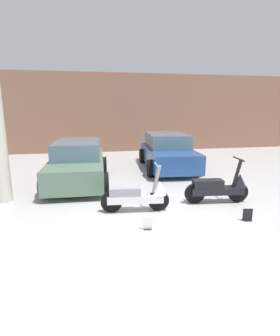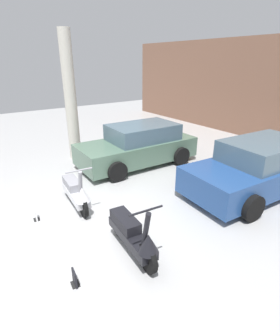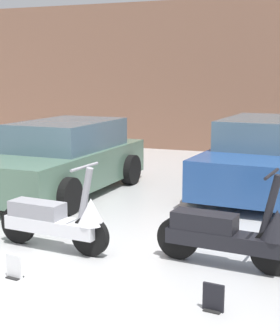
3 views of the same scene
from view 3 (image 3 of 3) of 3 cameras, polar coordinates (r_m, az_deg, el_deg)
The scene contains 8 objects.
ground_plane at distance 5.87m, azimuth -6.05°, elevation -10.93°, with size 28.00×28.00×0.00m, color #B2B2B2.
wall_back at distance 14.05m, azimuth 10.76°, elevation 9.90°, with size 19.60×0.12×4.07m, color #845B47.
scooter_front_left at distance 6.36m, azimuth -9.17°, elevation -5.65°, with size 1.56×0.56×1.09m.
scooter_front_right at distance 5.81m, azimuth 9.97°, elevation -7.11°, with size 1.60×0.58×1.12m.
car_rear_left at distance 9.34m, azimuth -8.46°, elevation 0.99°, with size 1.95×3.85×1.29m.
car_rear_center at distance 9.61m, azimuth 13.55°, elevation 1.20°, with size 2.12×4.03×1.33m.
placard_near_left_scooter at distance 5.69m, azimuth -13.75°, elevation -10.66°, with size 0.20×0.14×0.26m.
placard_near_right_scooter at distance 4.88m, azimuth 8.13°, elevation -14.17°, with size 0.20×0.14×0.26m.
Camera 3 is at (2.50, -4.86, 2.14)m, focal length 55.00 mm.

